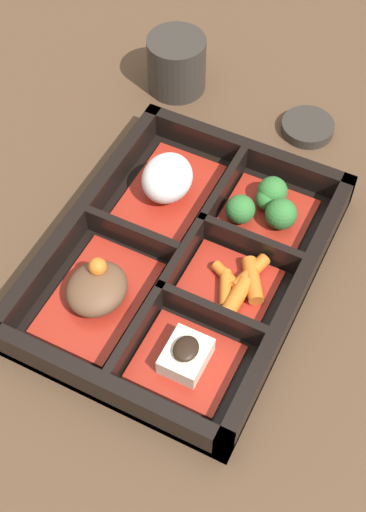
# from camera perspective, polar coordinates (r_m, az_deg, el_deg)

# --- Properties ---
(ground_plane) EXTENTS (3.00, 3.00, 0.00)m
(ground_plane) POSITION_cam_1_polar(r_m,az_deg,el_deg) (0.70, 0.00, -1.17)
(ground_plane) COLOR #4C3523
(bento_base) EXTENTS (0.32, 0.24, 0.01)m
(bento_base) POSITION_cam_1_polar(r_m,az_deg,el_deg) (0.70, 0.00, -0.94)
(bento_base) COLOR black
(bento_base) RESTS_ON ground_plane
(bento_rim) EXTENTS (0.32, 0.24, 0.04)m
(bento_rim) POSITION_cam_1_polar(r_m,az_deg,el_deg) (0.69, 0.13, -0.31)
(bento_rim) COLOR black
(bento_rim) RESTS_ON ground_plane
(bowl_stew) EXTENTS (0.12, 0.08, 0.04)m
(bowl_stew) POSITION_cam_1_polar(r_m,az_deg,el_deg) (0.67, -6.87, -2.79)
(bowl_stew) COLOR maroon
(bowl_stew) RESTS_ON bento_base
(bowl_rice) EXTENTS (0.12, 0.08, 0.05)m
(bowl_rice) POSITION_cam_1_polar(r_m,az_deg,el_deg) (0.73, -1.26, 5.90)
(bowl_rice) COLOR maroon
(bowl_rice) RESTS_ON bento_base
(bowl_tofu) EXTENTS (0.08, 0.09, 0.03)m
(bowl_tofu) POSITION_cam_1_polar(r_m,az_deg,el_deg) (0.63, 0.23, -8.21)
(bowl_tofu) COLOR maroon
(bowl_tofu) RESTS_ON bento_base
(bowl_carrots) EXTENTS (0.08, 0.09, 0.02)m
(bowl_carrots) POSITION_cam_1_polar(r_m,az_deg,el_deg) (0.68, 4.23, -2.26)
(bowl_carrots) COLOR maroon
(bowl_carrots) RESTS_ON bento_base
(bowl_greens) EXTENTS (0.08, 0.09, 0.04)m
(bowl_greens) POSITION_cam_1_polar(r_m,az_deg,el_deg) (0.72, 6.68, 3.91)
(bowl_greens) COLOR maroon
(bowl_greens) RESTS_ON bento_base
(tea_cup) EXTENTS (0.07, 0.07, 0.07)m
(tea_cup) POSITION_cam_1_polar(r_m,az_deg,el_deg) (0.86, -0.52, 15.21)
(tea_cup) COLOR #2D2823
(tea_cup) RESTS_ON ground_plane
(sauce_dish) EXTENTS (0.06, 0.06, 0.01)m
(sauce_dish) POSITION_cam_1_polar(r_m,az_deg,el_deg) (0.83, 9.94, 10.14)
(sauce_dish) COLOR #2D2823
(sauce_dish) RESTS_ON ground_plane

